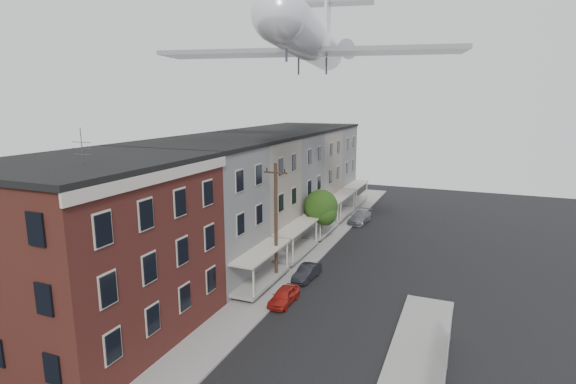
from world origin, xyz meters
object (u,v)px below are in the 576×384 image
street_tree (322,208)px  car_near (284,296)px  car_mid (307,272)px  utility_pole (276,221)px  car_far (360,217)px  airplane (312,42)px

street_tree → car_near: (1.67, -13.18, -2.90)m
car_near → car_mid: car_near is taller
utility_pole → car_near: bearing=-58.5°
street_tree → car_far: 9.25m
car_mid → airplane: bearing=111.5°
utility_pole → street_tree: bearing=88.1°
utility_pole → street_tree: utility_pole is taller
airplane → car_far: bearing=82.0°
airplane → car_near: bearing=-80.4°
car_far → car_mid: bearing=-85.1°
car_far → airplane: 21.16m
car_near → utility_pole: bearing=122.8°
car_far → airplane: bearing=-93.1°
utility_pole → car_near: (2.00, -3.26, -4.13)m
utility_pole → car_near: utility_pole is taller
utility_pole → airplane: 14.90m
car_far → airplane: airplane is taller
utility_pole → airplane: airplane is taller
utility_pole → street_tree: (0.33, 9.92, -1.22)m
car_mid → car_far: car_far is taller
car_near → car_far: size_ratio=0.73×
utility_pole → car_far: 19.11m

